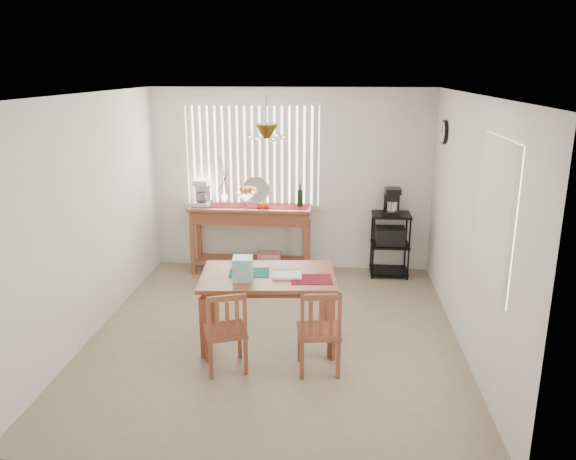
# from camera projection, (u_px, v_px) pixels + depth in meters

# --- Properties ---
(ground) EXTENTS (4.00, 4.50, 0.01)m
(ground) POSITION_uv_depth(u_px,v_px,m) (275.00, 334.00, 6.24)
(ground) COLOR #9B8869
(room_shell) EXTENTS (4.20, 4.70, 2.70)m
(room_shell) POSITION_uv_depth(u_px,v_px,m) (274.00, 184.00, 5.79)
(room_shell) COLOR white
(room_shell) RESTS_ON ground
(sideboard) EXTENTS (1.72, 0.48, 0.97)m
(sideboard) POSITION_uv_depth(u_px,v_px,m) (251.00, 223.00, 7.99)
(sideboard) COLOR brown
(sideboard) RESTS_ON ground
(sideboard_items) EXTENTS (1.64, 0.41, 0.74)m
(sideboard_items) POSITION_uv_depth(u_px,v_px,m) (230.00, 195.00, 7.92)
(sideboard_items) COLOR maroon
(sideboard_items) RESTS_ON sideboard
(wire_cart) EXTENTS (0.53, 0.42, 0.90)m
(wire_cart) POSITION_uv_depth(u_px,v_px,m) (390.00, 238.00, 7.89)
(wire_cart) COLOR black
(wire_cart) RESTS_ON ground
(cart_items) EXTENTS (0.21, 0.25, 0.37)m
(cart_items) POSITION_uv_depth(u_px,v_px,m) (392.00, 202.00, 7.75)
(cart_items) COLOR black
(cart_items) RESTS_ON wire_cart
(dining_table) EXTENTS (1.48, 1.03, 0.75)m
(dining_table) POSITION_uv_depth(u_px,v_px,m) (268.00, 282.00, 5.94)
(dining_table) COLOR brown
(dining_table) RESTS_ON ground
(table_items) EXTENTS (1.12, 0.48, 0.24)m
(table_items) POSITION_uv_depth(u_px,v_px,m) (254.00, 270.00, 5.77)
(table_items) COLOR #126649
(table_items) RESTS_ON dining_table
(chair_left) EXTENTS (0.50, 0.50, 0.84)m
(chair_left) POSITION_uv_depth(u_px,v_px,m) (226.00, 331.00, 5.39)
(chair_left) COLOR brown
(chair_left) RESTS_ON ground
(chair_right) EXTENTS (0.45, 0.45, 0.87)m
(chair_right) POSITION_uv_depth(u_px,v_px,m) (319.00, 332.00, 5.35)
(chair_right) COLOR brown
(chair_right) RESTS_ON ground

